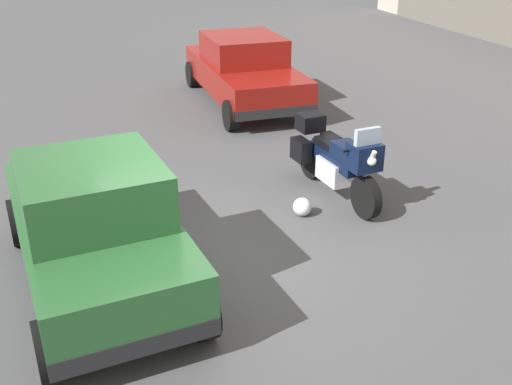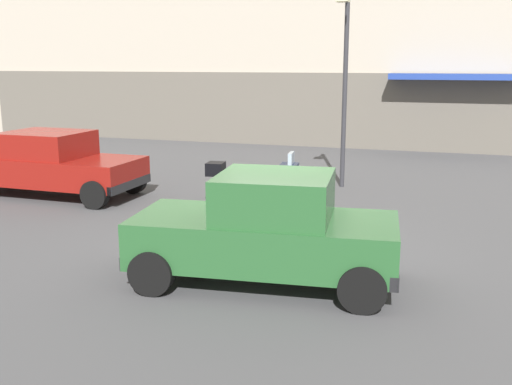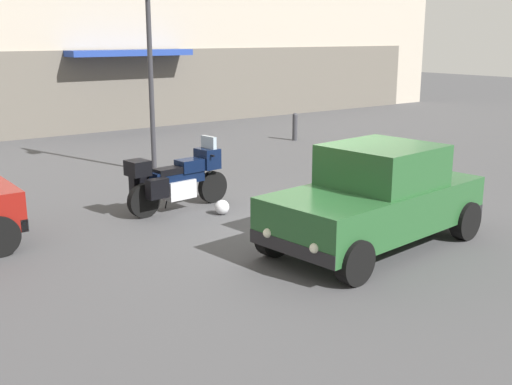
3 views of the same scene
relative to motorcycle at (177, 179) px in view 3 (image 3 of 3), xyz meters
The scene contains 6 objects.
ground_plane 2.80m from the motorcycle, 62.57° to the right, with size 80.00×80.00×0.00m, color #424244.
motorcycle is the anchor object (origin of this frame).
helmet 1.04m from the motorcycle, 56.92° to the right, with size 0.28×0.28×0.28m, color silver.
car_hatchback_near 4.06m from the motorcycle, 69.34° to the right, with size 3.99×2.15×1.64m.
streetlamp_curbside 4.20m from the motorcycle, 68.67° to the left, with size 0.28×0.94×4.80m.
bollard_curbside 8.77m from the motorcycle, 35.09° to the left, with size 0.16×0.16×0.88m.
Camera 3 is at (-7.08, -7.96, 3.30)m, focal length 44.30 mm.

